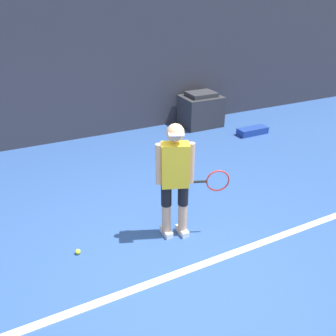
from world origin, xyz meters
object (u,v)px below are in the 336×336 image
tennis_player (176,177)px  equipment_bag (252,131)px  tennis_ball (78,252)px  covered_chair (201,110)px

tennis_player → equipment_bag: bearing=57.7°
tennis_ball → covered_chair: bearing=41.7°
tennis_player → equipment_bag: (3.37, 2.53, -0.81)m
covered_chair → equipment_bag: 1.39m
tennis_ball → equipment_bag: equipment_bag is taller
tennis_ball → equipment_bag: bearing=26.8°
tennis_ball → covered_chair: 5.19m
tennis_ball → tennis_player: bearing=-7.7°
tennis_player → tennis_ball: (-1.30, 0.18, -0.85)m
covered_chair → tennis_player: bearing=-125.2°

